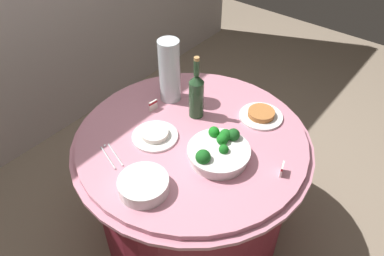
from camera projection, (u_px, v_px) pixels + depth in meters
The scene contains 11 objects.
ground_plane at pixel (192, 225), 2.27m from camera, with size 6.00×6.00×0.00m, color gray.
buffet_table at pixel (192, 185), 2.02m from camera, with size 1.16×1.16×0.74m.
broccoli_bowl at pixel (219, 152), 1.64m from camera, with size 0.28×0.28×0.11m.
plate_stack at pixel (144, 185), 1.51m from camera, with size 0.21×0.21×0.06m.
wine_bottle at pixel (196, 94), 1.81m from camera, with size 0.07×0.07×0.34m.
decorative_fruit_vase at pixel (170, 73), 1.90m from camera, with size 0.11×0.11×0.34m.
serving_tongs at pixel (111, 155), 1.68m from camera, with size 0.09×0.17×0.01m.
food_plate_rice at pixel (155, 135), 1.76m from camera, with size 0.22×0.22×0.04m.
food_plate_peanuts at pixel (261, 115), 1.87m from camera, with size 0.22×0.22×0.04m.
label_placard_front at pixel (282, 169), 1.58m from camera, with size 0.05×0.02×0.05m.
label_placard_mid at pixel (153, 105), 1.91m from camera, with size 0.05×0.01×0.05m.
Camera 1 is at (-1.02, -0.82, 1.94)m, focal length 34.81 mm.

